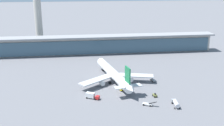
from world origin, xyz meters
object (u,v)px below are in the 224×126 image
service_truck_mid_apron_yellow (122,89)px  service_truck_on_taxiway_grey (153,80)px  service_truck_under_wing_red (92,96)px  service_truck_near_nose_white (148,104)px  service_truck_by_tail_olive (155,95)px  airliner_on_stand (114,74)px  service_truck_at_far_stand_grey (176,103)px  safety_cone_alpha (156,94)px  control_tower (37,5)px

service_truck_mid_apron_yellow → service_truck_on_taxiway_grey: size_ratio=0.48×
service_truck_under_wing_red → service_truck_mid_apron_yellow: size_ratio=2.25×
service_truck_near_nose_white → service_truck_by_tail_olive: service_truck_near_nose_white is taller
service_truck_mid_apron_yellow → service_truck_on_taxiway_grey: service_truck_on_taxiway_grey is taller
airliner_on_stand → service_truck_at_far_stand_grey: airliner_on_stand is taller
service_truck_on_taxiway_grey → service_truck_at_far_stand_grey: service_truck_at_far_stand_grey is taller
airliner_on_stand → safety_cone_alpha: airliner_on_stand is taller
service_truck_by_tail_olive → service_truck_at_far_stand_grey: size_ratio=0.36×
service_truck_near_nose_white → service_truck_on_taxiway_grey: bearing=70.7°
airliner_on_stand → control_tower: 113.12m
service_truck_by_tail_olive → control_tower: control_tower is taller
airliner_on_stand → service_truck_under_wing_red: (-14.53, -21.69, -3.36)m
service_truck_mid_apron_yellow → service_truck_on_taxiway_grey: (20.75, 12.76, -0.07)m
service_truck_mid_apron_yellow → control_tower: bearing=118.0°
airliner_on_stand → service_truck_by_tail_olive: size_ratio=19.14×
service_truck_near_nose_white → safety_cone_alpha: service_truck_near_nose_white is taller
service_truck_mid_apron_yellow → service_truck_by_tail_olive: 18.48m
service_truck_under_wing_red → service_truck_on_taxiway_grey: 43.49m
airliner_on_stand → service_truck_at_far_stand_grey: 44.15m
service_truck_at_far_stand_grey → service_truck_by_tail_olive: bearing=119.9°
service_truck_by_tail_olive → control_tower: (-72.88, 117.40, 36.71)m
service_truck_by_tail_olive → service_truck_on_taxiway_grey: service_truck_on_taxiway_grey is taller
safety_cone_alpha → service_truck_mid_apron_yellow: bearing=155.9°
service_truck_near_nose_white → service_truck_on_taxiway_grey: (11.35, 32.38, 0.00)m
service_truck_near_nose_white → service_truck_at_far_stand_grey: bearing=-10.3°
service_truck_on_taxiway_grey → service_truck_by_tail_olive: bearing=-102.7°
service_truck_mid_apron_yellow → service_truck_by_tail_olive: (15.64, -9.84, 0.00)m
safety_cone_alpha → service_truck_by_tail_olive: bearing=-116.0°
service_truck_near_nose_white → service_truck_at_far_stand_grey: (13.23, -2.40, 0.90)m
service_truck_at_far_stand_grey → control_tower: control_tower is taller
service_truck_on_taxiway_grey → safety_cone_alpha: service_truck_on_taxiway_grey is taller
service_truck_mid_apron_yellow → control_tower: size_ratio=0.05×
airliner_on_stand → service_truck_near_nose_white: bearing=-69.7°
service_truck_by_tail_olive → control_tower: size_ratio=0.05×
service_truck_by_tail_olive → service_truck_on_taxiway_grey: (5.11, 22.60, -0.07)m
service_truck_under_wing_red → control_tower: bearing=109.0°
service_truck_by_tail_olive → service_truck_under_wing_red: bearing=176.7°
airliner_on_stand → control_tower: bearing=120.1°
airliner_on_stand → safety_cone_alpha: size_ratio=85.50×
service_truck_under_wing_red → safety_cone_alpha: size_ratio=10.70×
service_truck_under_wing_red → service_truck_by_tail_olive: 33.21m
service_truck_near_nose_white → service_truck_under_wing_red: service_truck_under_wing_red is taller
control_tower → safety_cone_alpha: (74.02, -115.06, -37.26)m
service_truck_mid_apron_yellow → safety_cone_alpha: service_truck_mid_apron_yellow is taller
airliner_on_stand → service_truck_by_tail_olive: bearing=-51.8°
service_truck_near_nose_white → service_truck_by_tail_olive: size_ratio=2.13×
service_truck_near_nose_white → safety_cone_alpha: bearing=58.7°
service_truck_near_nose_white → service_truck_mid_apron_yellow: (-9.41, 19.62, 0.07)m
service_truck_under_wing_red → service_truck_on_taxiway_grey: service_truck_under_wing_red is taller
airliner_on_stand → safety_cone_alpha: bearing=-47.1°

